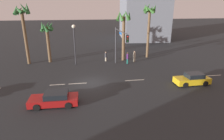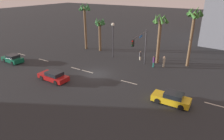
% 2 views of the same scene
% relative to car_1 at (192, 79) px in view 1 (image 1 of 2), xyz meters
% --- Properties ---
extents(ground_plane, '(220.00, 220.00, 0.00)m').
position_rel_car_1_xyz_m(ground_plane, '(-12.05, 2.29, -0.64)').
color(ground_plane, '#232628').
extents(lane_stripe_2, '(1.80, 0.14, 0.01)m').
position_rel_car_1_xyz_m(lane_stripe_2, '(-16.16, 2.29, -0.63)').
color(lane_stripe_2, silver).
rests_on(lane_stripe_2, ground_plane).
extents(lane_stripe_3, '(2.18, 0.14, 0.01)m').
position_rel_car_1_xyz_m(lane_stripe_3, '(-13.75, 2.29, -0.63)').
color(lane_stripe_3, silver).
rests_on(lane_stripe_3, ground_plane).
extents(lane_stripe_4, '(2.47, 0.14, 0.01)m').
position_rel_car_1_xyz_m(lane_stripe_4, '(-6.53, 2.29, -0.63)').
color(lane_stripe_4, silver).
rests_on(lane_stripe_4, ground_plane).
extents(lane_stripe_5, '(2.50, 0.14, 0.01)m').
position_rel_car_1_xyz_m(lane_stripe_5, '(4.41, 2.29, -0.63)').
color(lane_stripe_5, silver).
rests_on(lane_stripe_5, ground_plane).
extents(car_1, '(4.19, 1.86, 1.38)m').
position_rel_car_1_xyz_m(car_1, '(0.00, 0.00, 0.00)').
color(car_1, gold).
rests_on(car_1, ground_plane).
extents(car_2, '(4.59, 2.04, 1.31)m').
position_rel_car_1_xyz_m(car_2, '(-15.79, -2.65, -0.03)').
color(car_2, maroon).
rests_on(car_2, ground_plane).
extents(traffic_signal, '(0.77, 6.22, 5.82)m').
position_rel_car_1_xyz_m(traffic_signal, '(-7.46, 7.96, 3.39)').
color(traffic_signal, '#38383D').
rests_on(traffic_signal, ground_plane).
extents(streetlamp, '(0.56, 0.56, 6.31)m').
position_rel_car_1_xyz_m(streetlamp, '(-14.15, 10.41, 3.77)').
color(streetlamp, '#2D2D33').
rests_on(streetlamp, ground_plane).
extents(pedestrian_0, '(0.39, 0.39, 1.89)m').
position_rel_car_1_xyz_m(pedestrian_0, '(-5.80, 9.50, 0.39)').
color(pedestrian_0, '#1E7266').
rests_on(pedestrian_0, ground_plane).
extents(pedestrian_1, '(0.51, 0.51, 1.63)m').
position_rel_car_1_xyz_m(pedestrian_1, '(-9.11, 11.55, 0.21)').
color(pedestrian_1, '#B2A58C').
rests_on(pedestrian_1, ground_plane).
extents(pedestrian_2, '(0.40, 0.40, 1.87)m').
position_rel_car_1_xyz_m(pedestrian_2, '(-4.41, 10.38, 0.34)').
color(pedestrian_2, '#B2A58C').
rests_on(pedestrian_2, ground_plane).
extents(palm_tree_0, '(2.56, 2.54, 9.58)m').
position_rel_car_1_xyz_m(palm_tree_0, '(-21.73, 12.01, 6.15)').
color(palm_tree_0, brown).
rests_on(palm_tree_0, ground_plane).
extents(palm_tree_1, '(2.48, 2.45, 6.75)m').
position_rel_car_1_xyz_m(palm_tree_1, '(-18.45, 12.55, 4.29)').
color(palm_tree_1, brown).
rests_on(palm_tree_1, ground_plane).
extents(palm_tree_2, '(2.67, 2.51, 8.43)m').
position_rel_car_1_xyz_m(palm_tree_2, '(-6.05, 11.74, 5.18)').
color(palm_tree_2, brown).
rests_on(palm_tree_2, ground_plane).
extents(palm_tree_3, '(2.49, 2.63, 9.55)m').
position_rel_car_1_xyz_m(palm_tree_3, '(-1.30, 13.05, 6.51)').
color(palm_tree_3, brown).
rests_on(palm_tree_3, ground_plane).
extents(building_2, '(12.68, 15.36, 19.75)m').
position_rel_car_1_xyz_m(building_2, '(4.16, 33.44, 9.24)').
color(building_2, slate).
rests_on(building_2, ground_plane).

